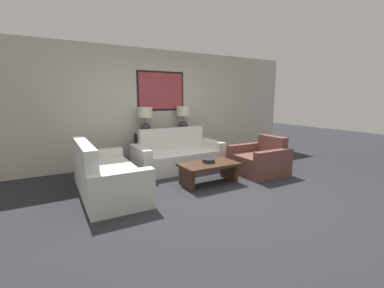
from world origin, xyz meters
TOP-DOWN VIEW (x-y plane):
  - ground_plane at (0.00, 0.00)m, footprint 20.00×20.00m
  - back_wall at (0.00, 2.49)m, footprint 7.61×0.12m
  - console_table at (0.00, 2.23)m, footprint 1.40×0.36m
  - table_lamp_left at (-0.49, 2.23)m, footprint 0.33×0.33m
  - table_lamp_right at (0.49, 2.23)m, footprint 0.33×0.33m
  - couch_by_back_wall at (0.00, 1.57)m, footprint 1.88×0.88m
  - couch_by_side at (-1.68, 0.83)m, footprint 0.88×1.88m
  - coffee_table at (0.06, 0.42)m, footprint 1.05×0.59m
  - decorative_bowl at (0.08, 0.48)m, footprint 0.23×0.23m
  - armchair_near_back_wall at (1.33, 0.45)m, footprint 0.93×0.95m

SIDE VIEW (x-z plane):
  - ground_plane at x=0.00m, z-range 0.00..0.00m
  - armchair_near_back_wall at x=1.33m, z-range -0.11..0.64m
  - coffee_table at x=0.06m, z-range 0.09..0.47m
  - couch_by_back_wall at x=0.00m, z-range -0.15..0.73m
  - couch_by_side at x=-1.68m, z-range -0.15..0.73m
  - console_table at x=0.00m, z-range 0.00..0.73m
  - decorative_bowl at x=0.08m, z-range 0.38..0.45m
  - table_lamp_left at x=-0.49m, z-range 0.80..1.40m
  - table_lamp_right at x=0.49m, z-range 0.80..1.40m
  - back_wall at x=0.00m, z-range 0.01..2.66m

